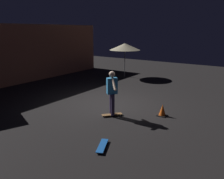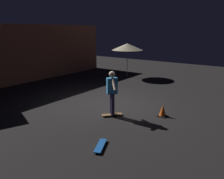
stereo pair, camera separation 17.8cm
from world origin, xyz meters
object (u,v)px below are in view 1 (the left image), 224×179
(patio_umbrella, at_px, (125,47))
(skater, at_px, (112,90))
(traffic_cone, at_px, (162,111))
(skateboard_spare, at_px, (102,146))
(skateboard_ridden, at_px, (112,115))

(patio_umbrella, xyz_separation_m, skater, (-6.56, -3.54, -1.04))
(patio_umbrella, distance_m, traffic_cone, 7.69)
(patio_umbrella, bearing_deg, skateboard_spare, -151.64)
(skateboard_spare, height_order, traffic_cone, traffic_cone)
(patio_umbrella, height_order, skateboard_spare, patio_umbrella)
(skater, height_order, traffic_cone, skater)
(skateboard_ridden, relative_size, traffic_cone, 1.58)
(skateboard_ridden, bearing_deg, skater, 0.00)
(skater, relative_size, traffic_cone, 3.63)
(patio_umbrella, relative_size, traffic_cone, 5.00)
(skateboard_ridden, bearing_deg, traffic_cone, -54.40)
(traffic_cone, bearing_deg, skateboard_spare, 172.37)
(skateboard_spare, xyz_separation_m, skater, (2.09, 1.14, 0.98))
(patio_umbrella, distance_m, skateboard_spare, 10.04)
(patio_umbrella, height_order, skater, patio_umbrella)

